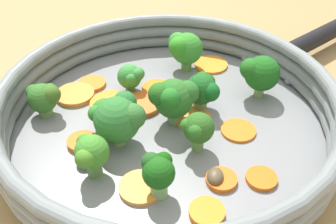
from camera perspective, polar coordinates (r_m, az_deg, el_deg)
ground_plane at (r=0.44m, az=0.00°, el=-2.95°), size 4.00×4.00×0.00m
skillet at (r=0.44m, az=0.00°, el=-2.26°), size 0.35×0.35×0.01m
skillet_rim_wall at (r=0.42m, az=0.00°, el=0.97°), size 0.37×0.37×0.05m
skillet_handle at (r=0.61m, az=20.57°, el=9.92°), size 0.11×0.18×0.03m
skillet_rivet_left at (r=0.52m, az=17.07°, el=4.32°), size 0.01×0.01×0.01m
skillet_rivet_right at (r=0.55m, az=11.06°, el=7.74°), size 0.01×0.01×0.01m
carrot_slice_0 at (r=0.37m, az=7.76°, el=-9.68°), size 0.04×0.04×0.00m
carrot_slice_1 at (r=0.48m, az=-1.38°, el=3.34°), size 0.05×0.05×0.01m
carrot_slice_2 at (r=0.42m, az=-12.34°, el=-4.26°), size 0.03×0.03×0.01m
carrot_slice_3 at (r=0.37m, az=-3.95°, el=-10.83°), size 0.06×0.06×0.00m
carrot_slice_4 at (r=0.48m, az=-13.33°, el=2.49°), size 0.05×0.05×0.01m
carrot_slice_5 at (r=0.38m, az=13.40°, el=-9.36°), size 0.04×0.04×0.00m
carrot_slice_6 at (r=0.43m, az=10.17°, el=-2.64°), size 0.05×0.05×0.00m
carrot_slice_7 at (r=0.53m, az=6.25°, el=6.85°), size 0.05×0.05×0.00m
carrot_slice_8 at (r=0.35m, az=5.66°, el=-14.29°), size 0.04×0.04×0.01m
carrot_slice_9 at (r=0.44m, az=3.43°, el=-0.49°), size 0.05×0.05×0.00m
carrot_slice_10 at (r=0.46m, az=-3.82°, el=1.13°), size 0.06×0.06×0.01m
carrot_slice_11 at (r=0.50m, az=-10.99°, el=4.07°), size 0.04×0.04×0.00m
carrot_slice_12 at (r=0.46m, az=-8.36°, el=1.31°), size 0.05×0.05×0.00m
broccoli_floret_0 at (r=0.39m, az=-6.99°, el=-0.84°), size 0.05×0.05×0.05m
broccoli_floret_1 at (r=0.39m, az=4.29°, el=-2.48°), size 0.03×0.03×0.04m
broccoli_floret_2 at (r=0.44m, az=5.10°, el=3.35°), size 0.04×0.04×0.05m
broccoli_floret_3 at (r=0.42m, az=-9.34°, el=-0.01°), size 0.03×0.03×0.03m
broccoli_floret_4 at (r=0.47m, az=13.03°, el=5.60°), size 0.04×0.05×0.05m
broccoli_floret_5 at (r=0.41m, az=0.76°, el=2.05°), size 0.04×0.06×0.05m
broccoli_floret_6 at (r=0.45m, az=-17.60°, el=2.08°), size 0.03×0.04×0.04m
broccoli_floret_7 at (r=0.37m, az=-11.16°, el=-5.91°), size 0.04×0.03×0.05m
broccoli_floret_8 at (r=0.47m, az=-5.35°, el=5.14°), size 0.03×0.03×0.04m
broccoli_floret_9 at (r=0.51m, az=2.38°, el=9.28°), size 0.04×0.05×0.05m
broccoli_floret_10 at (r=0.34m, az=-1.44°, el=-8.54°), size 0.03×0.03×0.04m
mushroom_piece_0 at (r=0.37m, az=6.86°, el=-9.27°), size 0.03×0.02×0.01m
mushroom_piece_1 at (r=0.39m, az=-11.58°, el=-6.11°), size 0.03×0.03×0.01m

